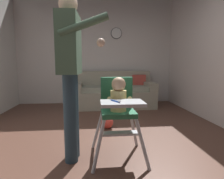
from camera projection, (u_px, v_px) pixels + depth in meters
ground at (101, 153)px, 2.32m from camera, size 5.65×7.30×0.10m
wall_far at (96, 51)px, 4.97m from camera, size 4.85×0.06×2.77m
couch at (114, 93)px, 4.64m from camera, size 1.94×0.86×0.86m
high_chair at (118, 103)px, 2.03m from camera, size 0.61×0.73×0.91m
adult_standing at (71, 70)px, 1.96m from camera, size 0.51×0.52×1.73m
toy_ball at (107, 122)px, 3.06m from camera, size 0.20×0.20×0.20m
wall_clock at (116, 33)px, 4.92m from camera, size 0.29×0.04×0.29m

